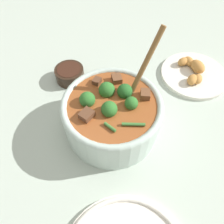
# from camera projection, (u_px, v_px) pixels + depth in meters

# --- Properties ---
(ground_plane) EXTENTS (4.00, 4.00, 0.00)m
(ground_plane) POSITION_uv_depth(u_px,v_px,m) (112.00, 127.00, 0.58)
(ground_plane) COLOR #ADBCAD
(stew_bowl) EXTENTS (0.24, 0.24, 0.25)m
(stew_bowl) POSITION_uv_depth(u_px,v_px,m) (112.00, 113.00, 0.53)
(stew_bowl) COLOR #B2C6BC
(stew_bowl) RESTS_ON ground_plane
(condiment_bowl) EXTENTS (0.09, 0.09, 0.04)m
(condiment_bowl) POSITION_uv_depth(u_px,v_px,m) (70.00, 74.00, 0.67)
(condiment_bowl) COLOR black
(condiment_bowl) RESTS_ON ground_plane
(food_plate) EXTENTS (0.21, 0.21, 0.05)m
(food_plate) POSITION_uv_depth(u_px,v_px,m) (194.00, 73.00, 0.69)
(food_plate) COLOR silver
(food_plate) RESTS_ON ground_plane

